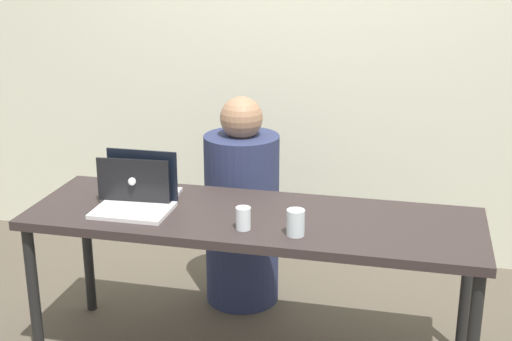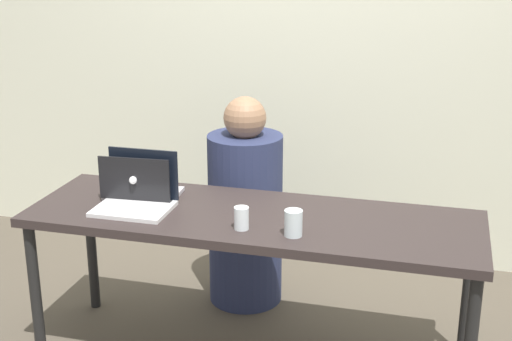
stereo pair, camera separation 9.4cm
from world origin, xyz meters
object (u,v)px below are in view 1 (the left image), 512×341
(laptop_front_left, at_px, (136,197))
(laptop_back_left, at_px, (139,190))
(person_at_center, at_px, (242,213))
(water_glass_center, at_px, (244,220))
(water_glass_right, at_px, (296,224))

(laptop_front_left, height_order, laptop_back_left, laptop_front_left)
(laptop_front_left, xyz_separation_m, laptop_back_left, (-0.03, 0.11, -0.01))
(person_at_center, height_order, water_glass_center, person_at_center)
(water_glass_center, bearing_deg, laptop_front_left, 167.03)
(laptop_back_left, bearing_deg, water_glass_right, 158.89)
(person_at_center, bearing_deg, laptop_front_left, 46.05)
(water_glass_right, relative_size, water_glass_center, 1.14)
(person_at_center, bearing_deg, water_glass_right, 102.86)
(water_glass_right, height_order, water_glass_center, water_glass_right)
(laptop_back_left, xyz_separation_m, water_glass_center, (0.55, -0.23, -0.01))
(person_at_center, height_order, water_glass_right, person_at_center)
(laptop_back_left, height_order, water_glass_right, laptop_back_left)
(person_at_center, xyz_separation_m, water_glass_right, (0.41, -0.74, 0.27))
(laptop_back_left, distance_m, water_glass_right, 0.80)
(person_at_center, distance_m, water_glass_right, 0.89)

